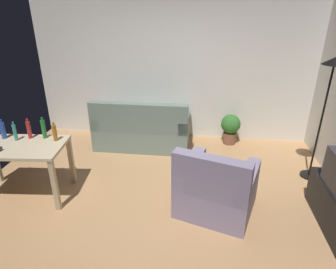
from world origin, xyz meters
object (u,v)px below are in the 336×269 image
(couch, at_px, (142,131))
(bottle_blue, at_px, (3,130))
(armchair, at_px, (216,190))
(bottle_tall, at_px, (15,132))
(desk, at_px, (18,153))
(bottle_red, at_px, (29,130))
(potted_plant, at_px, (230,127))
(torchiere_lamp, at_px, (329,87))
(bottle_green, at_px, (44,129))
(bottle_amber, at_px, (55,133))

(couch, relative_size, bottle_blue, 6.25)
(armchair, distance_m, bottle_blue, 2.95)
(bottle_tall, bearing_deg, desk, -58.55)
(armchair, xyz_separation_m, bottle_red, (-2.53, 0.28, 0.56))
(potted_plant, distance_m, bottle_blue, 3.73)
(torchiere_lamp, height_order, bottle_red, torchiere_lamp)
(desk, distance_m, bottle_red, 0.34)
(torchiere_lamp, xyz_separation_m, bottle_tall, (-4.15, -0.81, -0.54))
(torchiere_lamp, bearing_deg, bottle_red, -169.77)
(desk, bearing_deg, bottle_green, 40.77)
(armchair, bearing_deg, bottle_blue, 12.81)
(desk, bearing_deg, torchiere_lamp, 8.32)
(potted_plant, relative_size, bottle_blue, 2.11)
(potted_plant, xyz_separation_m, bottle_green, (-2.66, -1.73, 0.56))
(torchiere_lamp, bearing_deg, desk, -166.77)
(bottle_red, xyz_separation_m, bottle_green, (0.20, 0.03, 0.01))
(couch, bearing_deg, armchair, 126.52)
(desk, bearing_deg, bottle_amber, 19.74)
(torchiere_lamp, relative_size, desk, 1.44)
(potted_plant, xyz_separation_m, bottle_amber, (-2.48, -1.80, 0.55))
(bottle_red, height_order, bottle_amber, bottle_red)
(desk, bearing_deg, bottle_blue, 142.33)
(desk, xyz_separation_m, bottle_blue, (-0.29, 0.19, 0.23))
(potted_plant, bearing_deg, bottle_tall, -148.35)
(armchair, height_order, bottle_tall, bottle_tall)
(couch, relative_size, bottle_red, 6.00)
(couch, bearing_deg, bottle_tall, 47.88)
(bottle_green, bearing_deg, armchair, -7.67)
(bottle_tall, bearing_deg, bottle_blue, 167.96)
(bottle_red, bearing_deg, bottle_blue, -172.64)
(desk, xyz_separation_m, bottle_red, (0.06, 0.23, 0.24))
(bottle_blue, bearing_deg, bottle_green, 7.83)
(desk, xyz_separation_m, bottle_amber, (0.44, 0.20, 0.23))
(desk, relative_size, armchair, 1.13)
(couch, distance_m, bottle_amber, 1.81)
(couch, xyz_separation_m, bottle_green, (-1.05, -1.42, 0.59))
(potted_plant, bearing_deg, bottle_amber, -144.07)
(desk, distance_m, bottle_tall, 0.28)
(potted_plant, bearing_deg, bottle_blue, -150.58)
(bottle_red, bearing_deg, desk, -104.47)
(bottle_blue, xyz_separation_m, bottle_amber, (0.73, 0.01, -0.00))
(bottle_red, bearing_deg, bottle_green, 8.67)
(bottle_tall, relative_size, bottle_amber, 1.02)
(potted_plant, relative_size, bottle_green, 1.91)
(couch, bearing_deg, desk, 52.24)
(bottle_blue, distance_m, bottle_green, 0.55)
(bottle_green, height_order, bottle_amber, bottle_green)
(couch, relative_size, bottle_amber, 6.46)
(torchiere_lamp, xyz_separation_m, bottle_red, (-4.00, -0.72, -0.53))
(potted_plant, height_order, bottle_tall, bottle_tall)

